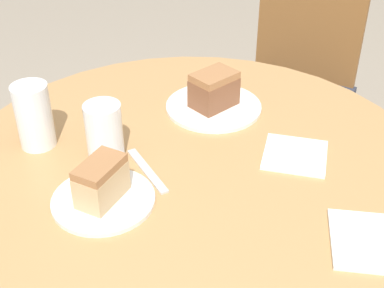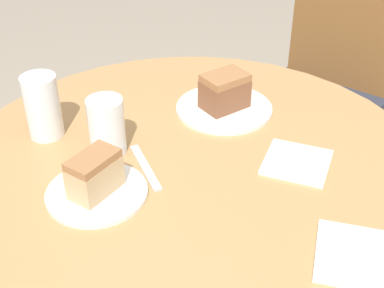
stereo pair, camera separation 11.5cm
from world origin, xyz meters
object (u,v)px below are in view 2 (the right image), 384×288
Objects in this scene: cake_slice_near at (94,174)px; glass_water at (43,110)px; glass_lemonade at (107,128)px; chair at (317,96)px; cake_slice_far at (225,91)px; plate_near at (97,193)px; plate_far at (224,108)px.

cake_slice_near is 0.75× the size of glass_water.
cake_slice_near is at bearing -65.27° from glass_lemonade.
cake_slice_near is (-0.18, -1.13, 0.34)m from chair.
chair is at bearing 67.66° from glass_water.
cake_slice_far is 0.44m from glass_water.
chair is 1.18m from plate_near.
cake_slice_far is (-0.08, -0.71, 0.34)m from chair.
plate_near and plate_far have the same top height.
chair is 6.62× the size of cake_slice_far.
chair is 0.77m from plate_far.
chair is 1.08m from glass_lemonade.
plate_far is 2.15× the size of cake_slice_near.
chair reaches higher than cake_slice_near.
cake_slice_far reaches higher than plate_far.
chair is at bearing 76.39° from glass_lemonade.
glass_lemonade is 0.88× the size of glass_water.
plate_far is at bearing 77.57° from cake_slice_near.
glass_water reaches higher than plate_far.
plate_near is at bearing -102.43° from cake_slice_far.
cake_slice_far is 0.32m from glass_lemonade.
glass_water is at bearing -101.55° from chair.
plate_near is at bearing -29.68° from glass_water.
chair is 0.79m from cake_slice_far.
glass_water reaches higher than plate_near.
chair is 7.82× the size of cake_slice_near.
glass_water is (-0.33, -0.29, 0.01)m from cake_slice_far.
cake_slice_far is at bearing 0.00° from plate_far.
glass_water is at bearing -177.95° from glass_lemonade.
cake_slice_near is at bearing -29.68° from glass_water.
chair is 5.85× the size of glass_water.
chair reaches higher than cake_slice_far.
cake_slice_near reaches higher than plate_far.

